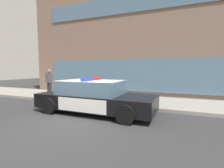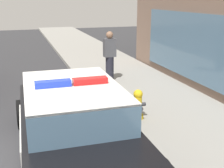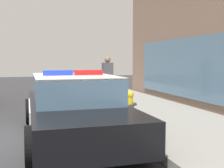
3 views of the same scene
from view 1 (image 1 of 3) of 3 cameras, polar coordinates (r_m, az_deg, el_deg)
The scene contains 6 objects.
ground at distance 6.09m, azimuth -14.33°, elevation -12.74°, with size 48.00×48.00×0.00m, color #303033.
sidewalk at distance 9.65m, azimuth 0.68°, elevation -5.44°, with size 48.00×3.26×0.15m, color gray.
storefront_building at distance 16.47m, azimuth 20.38°, elevation 13.05°, with size 20.80×11.68×8.40m.
police_cruiser at distance 7.04m, azimuth -6.19°, elevation -4.46°, with size 5.08×2.21×1.49m.
fire_hydrant at distance 9.01m, azimuth -6.50°, elevation -3.49°, with size 0.34×0.39×0.73m.
pedestrian_on_sidewalk at distance 11.29m, azimuth -21.15°, elevation 0.56°, with size 0.28×0.41×1.71m.
Camera 1 is at (3.48, -4.64, 1.86)m, focal length 26.03 mm.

